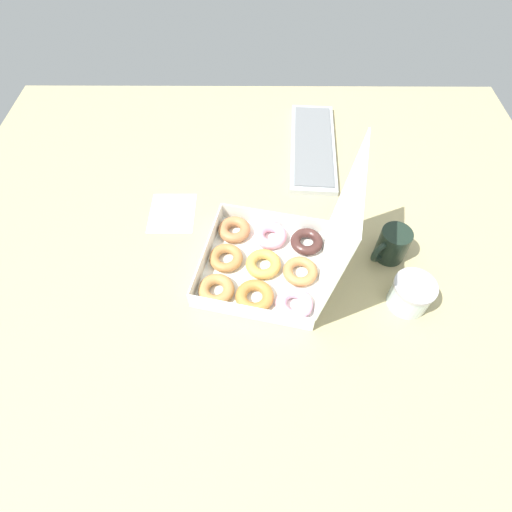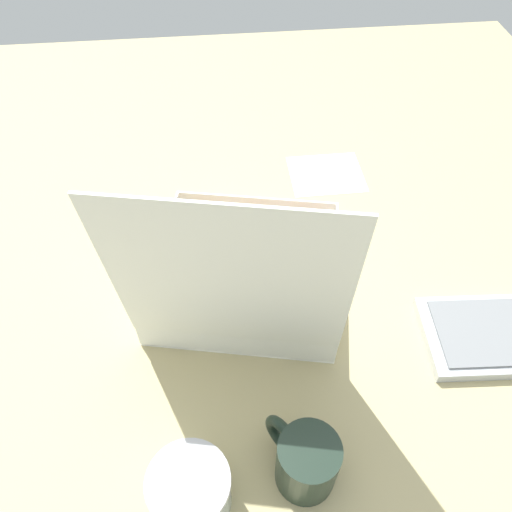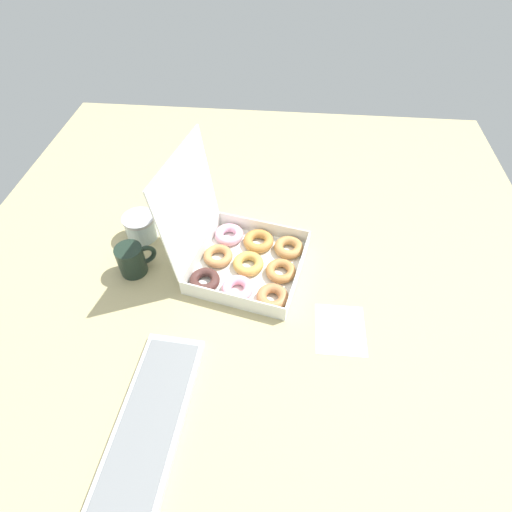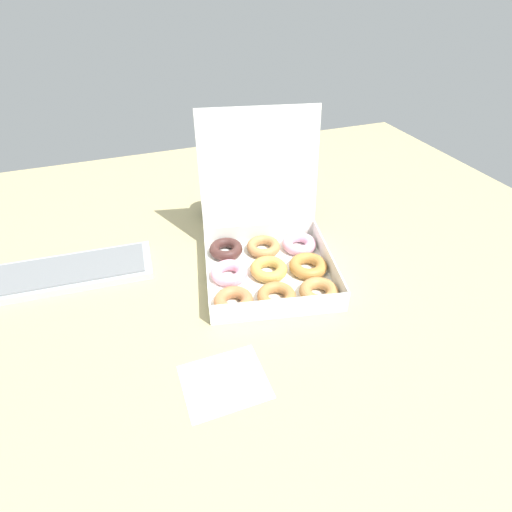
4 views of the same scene
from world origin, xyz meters
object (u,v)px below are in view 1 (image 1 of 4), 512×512
donut_box (269,261)px  glass_jar (409,294)px  coffee_mug (390,245)px  keyboard (312,146)px

donut_box → glass_jar: 34.43cm
coffee_mug → glass_jar: bearing=7.8°
donut_box → keyboard: 50.92cm
coffee_mug → keyboard: bearing=-159.6°
glass_jar → keyboard: bearing=-162.5°
keyboard → coffee_mug: size_ratio=4.22×
keyboard → coffee_mug: coffee_mug is taller
donut_box → coffee_mug: bearing=98.7°
coffee_mug → donut_box: bearing=-81.3°
keyboard → donut_box: bearing=-16.9°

